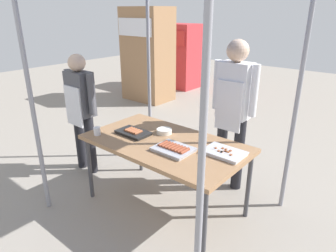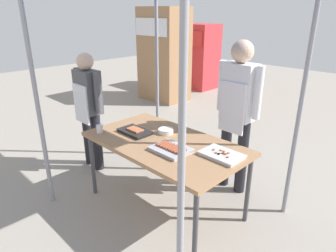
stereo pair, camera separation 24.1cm
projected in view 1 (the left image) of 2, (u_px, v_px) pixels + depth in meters
ground_plane at (165, 205)px, 3.23m from camera, size 18.00×18.00×0.00m
stall_table at (165, 146)px, 2.98m from camera, size 1.60×0.90×0.75m
tray_grilled_sausages at (173, 149)px, 2.75m from camera, size 0.35×0.27×0.05m
tray_meat_skewers at (224, 153)px, 2.69m from camera, size 0.36×0.25×0.04m
tray_pork_links at (133, 132)px, 3.13m from camera, size 0.35×0.22×0.05m
condiment_bowl at (164, 131)px, 3.15m from camera, size 0.16×0.16×0.05m
drink_cup_near_edge at (97, 131)px, 3.10m from camera, size 0.07×0.07×0.08m
vendor_woman at (233, 104)px, 3.26m from camera, size 0.52×0.24×1.69m
customer_nearby at (81, 105)px, 3.66m from camera, size 0.52×0.22×1.49m
neighbor_stall_left at (148, 55)px, 6.74m from camera, size 1.05×0.75×2.03m
neighbor_stall_right at (179, 56)px, 7.97m from camera, size 1.02×0.77×1.63m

